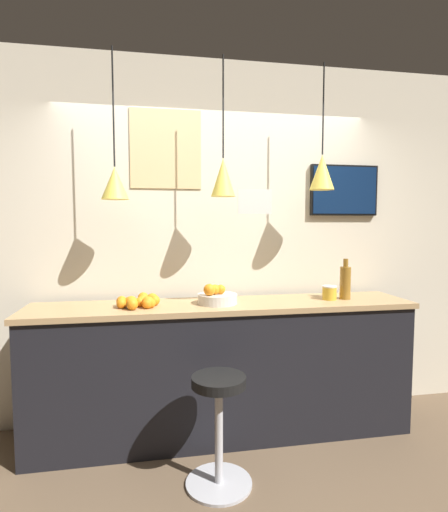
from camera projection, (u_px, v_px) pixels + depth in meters
name	position (u px, v px, depth m)	size (l,w,h in m)	color
ground_plane	(242.00, 485.00, 2.44)	(14.00, 14.00, 0.00)	brown
back_wall	(216.00, 241.00, 3.29)	(8.00, 0.06, 2.90)	beige
service_counter	(224.00, 369.00, 2.99)	(2.83, 0.55, 1.01)	black
bar_stool	(219.00, 416.00, 2.41)	(0.41, 0.41, 0.68)	#B7B7BC
fruit_bowl	(217.00, 297.00, 2.92)	(0.29, 0.29, 0.16)	beige
orange_pile	(139.00, 302.00, 2.81)	(0.31, 0.31, 0.08)	orange
juice_bottle	(345.00, 282.00, 3.10)	(0.08, 0.08, 0.32)	olive
spread_jar	(329.00, 293.00, 3.09)	(0.11, 0.11, 0.11)	gold
pendant_lamp_left	(115.00, 182.00, 2.78)	(0.19, 0.19, 1.04)	black
pendant_lamp_middle	(223.00, 177.00, 2.91)	(0.18, 0.18, 1.01)	black
pendant_lamp_right	(322.00, 172.00, 3.04)	(0.19, 0.19, 0.95)	black
mounted_tv	(344.00, 190.00, 3.41)	(0.60, 0.04, 0.43)	black
hanging_menu_board	(255.00, 202.00, 2.74)	(0.24, 0.01, 0.17)	white
wall_poster	(166.00, 149.00, 3.13)	(0.55, 0.01, 0.61)	#DBBC84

